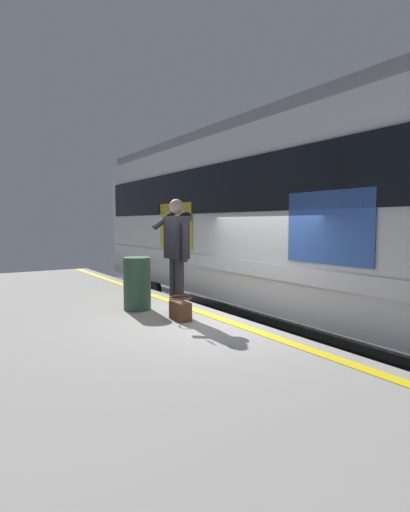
{
  "coord_description": "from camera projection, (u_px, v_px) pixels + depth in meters",
  "views": [
    {
      "loc": [
        -4.93,
        3.65,
        2.4
      ],
      "look_at": [
        0.26,
        0.3,
        1.89
      ],
      "focal_mm": 28.37,
      "sensor_mm": 36.0,
      "label": 1
    }
  ],
  "objects": [
    {
      "name": "platform",
      "position": [
        62.0,
        380.0,
        4.89
      ],
      "size": [
        15.02,
        5.05,
        0.99
      ],
      "primitive_type": "cube",
      "color": "gray",
      "rests_on": "ground"
    },
    {
      "name": "safety_line",
      "position": [
        214.0,
        317.0,
        6.06
      ],
      "size": [
        14.72,
        0.16,
        0.01
      ],
      "primitive_type": "cube",
      "color": "yellow",
      "rests_on": "platform"
    },
    {
      "name": "train_carriage",
      "position": [
        291.0,
        213.0,
        7.83
      ],
      "size": [
        11.97,
        2.85,
        4.11
      ],
      "color": "silver",
      "rests_on": "ground"
    },
    {
      "name": "track_rail_far",
      "position": [
        345.0,
        343.0,
        7.78
      ],
      "size": [
        19.52,
        0.08,
        0.16
      ],
      "primitive_type": "cube",
      "color": "slate",
      "rests_on": "ground"
    },
    {
      "name": "passenger",
      "position": [
        177.0,
        246.0,
        6.21
      ],
      "size": [
        0.57,
        0.55,
        1.77
      ],
      "color": "#262628",
      "rests_on": "platform"
    },
    {
      "name": "trash_bin",
      "position": [
        137.0,
        283.0,
        6.54
      ],
      "size": [
        0.44,
        0.44,
        0.85
      ],
      "primitive_type": "cylinder",
      "color": "#2D4C38",
      "rests_on": "platform"
    },
    {
      "name": "track_rail_near",
      "position": [
        291.0,
        357.0,
        7.01
      ],
      "size": [
        19.52,
        0.08,
        0.16
      ],
      "primitive_type": "cube",
      "color": "slate",
      "rests_on": "ground"
    },
    {
      "name": "ground_plane",
      "position": [
        230.0,
        377.0,
        6.3
      ],
      "size": [
        24.1,
        24.1,
        0.0
      ],
      "primitive_type": "plane",
      "color": "#3D3D3F"
    },
    {
      "name": "handbag",
      "position": [
        180.0,
        309.0,
        5.84
      ],
      "size": [
        0.37,
        0.33,
        0.34
      ],
      "color": "#59331E",
      "rests_on": "platform"
    }
  ]
}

